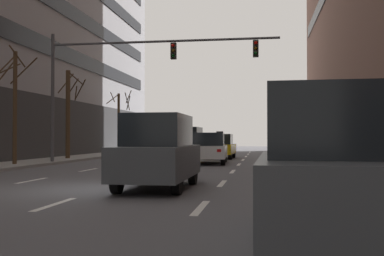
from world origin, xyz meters
TOP-DOWN VIEW (x-y plane):
  - ground_plane at (0.00, 0.00)m, footprint 120.00×120.00m
  - lane_stripe_l1_s4 at (-3.17, 2.00)m, footprint 0.16×2.00m
  - lane_stripe_l1_s5 at (-3.17, 7.00)m, footprint 0.16×2.00m
  - lane_stripe_l1_s6 at (-3.17, 12.00)m, footprint 0.16×2.00m
  - lane_stripe_l1_s7 at (-3.17, 17.00)m, footprint 0.16×2.00m
  - lane_stripe_l1_s8 at (-3.17, 22.00)m, footprint 0.16×2.00m
  - lane_stripe_l1_s9 at (-3.17, 27.00)m, footprint 0.16×2.00m
  - lane_stripe_l1_s10 at (-3.17, 32.00)m, footprint 0.16×2.00m
  - lane_stripe_l2_s3 at (0.00, -3.00)m, footprint 0.16×2.00m
  - lane_stripe_l2_s4 at (0.00, 2.00)m, footprint 0.16×2.00m
  - lane_stripe_l2_s5 at (0.00, 7.00)m, footprint 0.16×2.00m
  - lane_stripe_l2_s6 at (0.00, 12.00)m, footprint 0.16×2.00m
  - lane_stripe_l2_s7 at (0.00, 17.00)m, footprint 0.16×2.00m
  - lane_stripe_l2_s8 at (0.00, 22.00)m, footprint 0.16×2.00m
  - lane_stripe_l2_s9 at (0.00, 27.00)m, footprint 0.16×2.00m
  - lane_stripe_l2_s10 at (0.00, 32.00)m, footprint 0.16×2.00m
  - lane_stripe_l3_s3 at (3.17, -3.00)m, footprint 0.16×2.00m
  - lane_stripe_l3_s4 at (3.17, 2.00)m, footprint 0.16×2.00m
  - lane_stripe_l3_s5 at (3.17, 7.00)m, footprint 0.16×2.00m
  - lane_stripe_l3_s6 at (3.17, 12.00)m, footprint 0.16×2.00m
  - lane_stripe_l3_s7 at (3.17, 17.00)m, footprint 0.16×2.00m
  - lane_stripe_l3_s8 at (3.17, 22.00)m, footprint 0.16×2.00m
  - lane_stripe_l3_s9 at (3.17, 27.00)m, footprint 0.16×2.00m
  - lane_stripe_l3_s10 at (3.17, 32.00)m, footprint 0.16×2.00m
  - taxi_driving_0 at (-1.48, 24.67)m, footprint 2.13×4.72m
  - car_driving_1 at (1.52, 12.50)m, footprint 2.09×4.57m
  - car_driving_2 at (-4.90, 26.61)m, footprint 1.99×4.59m
  - car_driving_4 at (-1.54, 15.21)m, footprint 1.92×4.40m
  - taxi_driving_5 at (1.57, 18.56)m, footprint 1.93×4.43m
  - car_driving_6 at (1.53, 0.28)m, footprint 1.79×4.29m
  - car_parked_0 at (5.29, -6.05)m, footprint 1.88×4.30m
  - traffic_signal_0 at (-2.49, 10.90)m, footprint 12.11×0.35m
  - street_tree_1 at (-7.46, 24.78)m, footprint 2.20×1.98m
  - street_tree_2 at (-7.57, 8.50)m, footprint 2.02×1.78m
  - street_tree_3 at (-7.49, 14.64)m, footprint 1.89×2.06m
  - pedestrian_0 at (7.91, 13.99)m, footprint 0.21×0.53m

SIDE VIEW (x-z plane):
  - ground_plane at x=0.00m, z-range 0.00..0.00m
  - lane_stripe_l1_s4 at x=-3.17m, z-range 0.00..0.01m
  - lane_stripe_l1_s5 at x=-3.17m, z-range 0.00..0.01m
  - lane_stripe_l1_s6 at x=-3.17m, z-range 0.00..0.01m
  - lane_stripe_l1_s7 at x=-3.17m, z-range 0.00..0.01m
  - lane_stripe_l1_s8 at x=-3.17m, z-range 0.00..0.01m
  - lane_stripe_l1_s9 at x=-3.17m, z-range 0.00..0.01m
  - lane_stripe_l1_s10 at x=-3.17m, z-range 0.00..0.01m
  - lane_stripe_l2_s3 at x=0.00m, z-range 0.00..0.01m
  - lane_stripe_l2_s4 at x=0.00m, z-range 0.00..0.01m
  - lane_stripe_l2_s5 at x=0.00m, z-range 0.00..0.01m
  - lane_stripe_l2_s6 at x=0.00m, z-range 0.00..0.01m
  - lane_stripe_l2_s7 at x=0.00m, z-range 0.00..0.01m
  - lane_stripe_l2_s8 at x=0.00m, z-range 0.00..0.01m
  - lane_stripe_l2_s9 at x=0.00m, z-range 0.00..0.01m
  - lane_stripe_l2_s10 at x=0.00m, z-range 0.00..0.01m
  - lane_stripe_l3_s3 at x=3.17m, z-range 0.00..0.01m
  - lane_stripe_l3_s4 at x=3.17m, z-range 0.00..0.01m
  - lane_stripe_l3_s5 at x=3.17m, z-range 0.00..0.01m
  - lane_stripe_l3_s6 at x=3.17m, z-range 0.00..0.01m
  - lane_stripe_l3_s7 at x=3.17m, z-range 0.00..0.01m
  - lane_stripe_l3_s8 at x=3.17m, z-range 0.00..0.01m
  - lane_stripe_l3_s9 at x=3.17m, z-range 0.00..0.01m
  - lane_stripe_l3_s10 at x=3.17m, z-range 0.00..0.01m
  - taxi_driving_5 at x=1.57m, z-range -0.10..1.73m
  - car_driving_1 at x=1.52m, z-range -0.01..1.67m
  - car_parked_0 at x=5.29m, z-range 0.00..2.06m
  - car_driving_6 at x=1.53m, z-range 0.00..2.07m
  - car_driving_4 at x=-1.54m, z-range 0.00..2.10m
  - pedestrian_0 at x=7.91m, z-range 0.26..1.87m
  - car_driving_2 at x=-4.90m, z-range -0.01..2.20m
  - taxi_driving_0 at x=-1.48m, z-range -0.10..2.34m
  - street_tree_1 at x=-7.46m, z-range 0.36..5.54m
  - street_tree_3 at x=-7.49m, z-range 0.29..5.73m
  - street_tree_2 at x=-7.57m, z-range 0.34..6.06m
  - traffic_signal_0 at x=-2.49m, z-range 1.67..8.52m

